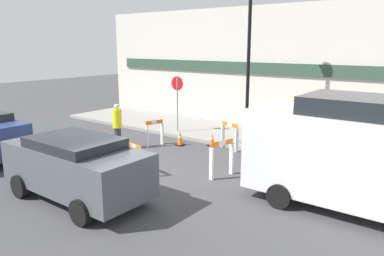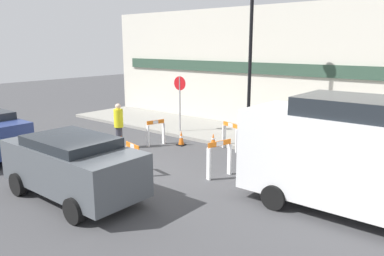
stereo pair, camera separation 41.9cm
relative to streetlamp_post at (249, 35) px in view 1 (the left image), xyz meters
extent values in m
plane|color=#424244|center=(-1.20, -5.37, -4.15)|extent=(60.00, 60.00, 0.00)
cube|color=gray|center=(-1.20, 0.86, -4.09)|extent=(18.00, 3.47, 0.14)
cube|color=beige|center=(-1.20, 2.68, -1.40)|extent=(18.00, 0.12, 5.50)
cube|color=#2D4738|center=(-1.20, 2.57, -1.35)|extent=(16.20, 0.10, 0.50)
cylinder|color=black|center=(0.00, 0.00, -3.90)|extent=(0.29, 0.29, 0.24)
cylinder|color=black|center=(0.00, 0.00, -1.03)|extent=(0.13, 0.13, 5.97)
cylinder|color=gray|center=(-3.25, -0.27, -2.85)|extent=(0.06, 0.06, 2.34)
cylinder|color=red|center=(-3.25, -0.27, -1.94)|extent=(0.60, 0.06, 0.60)
cube|color=white|center=(-1.26, -5.02, -3.75)|extent=(0.09, 0.14, 0.80)
cube|color=white|center=(-0.59, -5.16, -3.75)|extent=(0.09, 0.14, 0.80)
cube|color=orange|center=(-0.93, -5.09, -3.28)|extent=(0.73, 0.18, 0.15)
cube|color=white|center=(-0.93, -5.09, -3.28)|extent=(0.23, 0.08, 0.14)
cube|color=white|center=(1.14, -4.06, -3.68)|extent=(0.14, 0.09, 0.95)
cube|color=white|center=(1.33, -3.28, -3.68)|extent=(0.14, 0.09, 0.95)
cube|color=orange|center=(1.24, -3.67, -3.12)|extent=(0.23, 0.84, 0.15)
cube|color=white|center=(1.24, -3.67, -3.12)|extent=(0.09, 0.26, 0.14)
cube|color=white|center=(0.25, -1.15, -3.72)|extent=(0.10, 0.14, 0.87)
cube|color=white|center=(-0.50, -0.90, -3.72)|extent=(0.10, 0.14, 0.87)
cube|color=orange|center=(-0.12, -1.02, -3.20)|extent=(0.82, 0.29, 0.15)
cube|color=white|center=(-0.12, -1.02, -3.20)|extent=(0.25, 0.11, 0.14)
cube|color=white|center=(-2.65, -1.95, -3.73)|extent=(0.14, 0.09, 0.84)
cube|color=white|center=(-2.83, -2.62, -3.73)|extent=(0.14, 0.09, 0.84)
cube|color=orange|center=(-2.74, -2.28, -3.24)|extent=(0.22, 0.74, 0.15)
cube|color=white|center=(-2.74, -2.28, -3.24)|extent=(0.09, 0.23, 0.14)
cube|color=black|center=(-2.89, -3.88, -4.13)|extent=(0.30, 0.30, 0.04)
cone|color=orange|center=(-2.89, -3.88, -3.79)|extent=(0.23, 0.23, 0.64)
cylinder|color=white|center=(-2.89, -3.88, -3.76)|extent=(0.13, 0.13, 0.09)
cube|color=black|center=(-1.97, -1.67, -4.13)|extent=(0.30, 0.30, 0.04)
cone|color=orange|center=(-1.97, -1.67, -3.84)|extent=(0.23, 0.22, 0.54)
cylinder|color=white|center=(-1.97, -1.67, -3.82)|extent=(0.13, 0.13, 0.08)
cube|color=black|center=(-0.94, -0.97, -4.13)|extent=(0.30, 0.30, 0.04)
cone|color=orange|center=(-0.94, -0.97, -3.88)|extent=(0.22, 0.22, 0.46)
cylinder|color=white|center=(-0.94, -0.97, -3.86)|extent=(0.13, 0.13, 0.06)
cylinder|color=#33333D|center=(-3.51, -3.45, -3.75)|extent=(0.28, 0.28, 0.81)
cylinder|color=yellow|center=(-3.51, -3.45, -3.00)|extent=(0.40, 0.40, 0.68)
sphere|color=beige|center=(-3.51, -3.45, -2.56)|extent=(0.24, 0.24, 0.21)
cylinder|color=#33333D|center=(1.73, 0.07, -3.61)|extent=(0.30, 0.30, 0.81)
cylinder|color=#4C4C51|center=(1.73, 0.07, -2.87)|extent=(0.42, 0.42, 0.67)
sphere|color=beige|center=(1.73, 0.07, -2.44)|extent=(0.24, 0.24, 0.20)
cylinder|color=black|center=(-5.05, -6.35, -3.85)|extent=(0.60, 0.18, 0.60)
cube|color=#4C5156|center=(-0.78, -7.24, -3.32)|extent=(4.05, 1.69, 1.06)
cube|color=#1E2328|center=(-0.78, -7.24, -2.79)|extent=(2.23, 1.55, 0.49)
cylinder|color=black|center=(0.48, -6.40, -3.85)|extent=(0.60, 0.18, 0.60)
cylinder|color=black|center=(0.48, -8.08, -3.85)|extent=(0.60, 0.18, 0.60)
cylinder|color=black|center=(-2.03, -6.40, -3.85)|extent=(0.60, 0.18, 0.60)
cylinder|color=black|center=(-2.03, -8.08, -3.85)|extent=(0.60, 0.18, 0.60)
cube|color=white|center=(5.24, -3.69, -2.86)|extent=(5.57, 1.96, 1.99)
cube|color=#1E2328|center=(5.24, -3.69, -1.86)|extent=(3.06, 1.80, 0.82)
cylinder|color=black|center=(3.51, -2.70, -3.85)|extent=(0.60, 0.18, 0.60)
cylinder|color=black|center=(3.51, -4.67, -3.85)|extent=(0.60, 0.18, 0.60)
camera|label=1|loc=(6.91, -12.56, -0.31)|focal=35.00mm
camera|label=2|loc=(7.24, -12.30, -0.31)|focal=35.00mm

